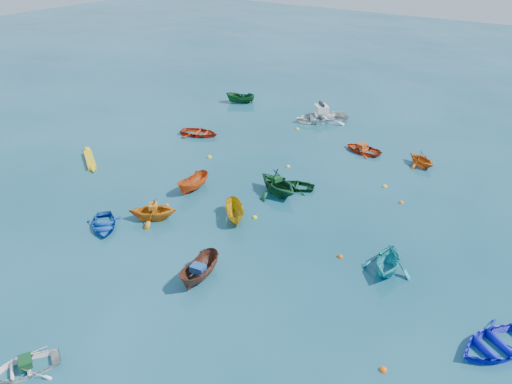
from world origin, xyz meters
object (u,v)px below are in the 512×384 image
Objects in this scene: dinghy_blue_sw at (104,228)px; dinghy_white_near at (25,370)px; motorboat_white at (321,121)px; kayak_yellow at (90,162)px; dinghy_blue_se at (495,349)px.

dinghy_white_near is (5.62, -8.89, 0.00)m from dinghy_blue_sw.
kayak_yellow is at bearing -76.81° from motorboat_white.
dinghy_white_near is 0.70× the size of kayak_yellow.
kayak_yellow is at bearing 163.07° from dinghy_white_near.
dinghy_blue_se is 0.79× the size of motorboat_white.
dinghy_blue_sw is 21.04m from dinghy_blue_se.
kayak_yellow is (-7.94, 5.54, 0.00)m from dinghy_blue_sw.
dinghy_white_near is 0.57× the size of motorboat_white.
dinghy_blue_se is at bearing -3.62° from motorboat_white.
dinghy_blue_se reaches higher than dinghy_blue_sw.
motorboat_white is at bearing 165.21° from dinghy_blue_se.
dinghy_blue_sw is 22.98m from motorboat_white.
kayak_yellow is at bearing -153.15° from dinghy_blue_se.
dinghy_blue_se is (20.85, 2.81, 0.00)m from dinghy_blue_sw.
motorboat_white is (2.17, 22.88, 0.00)m from dinghy_blue_sw.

